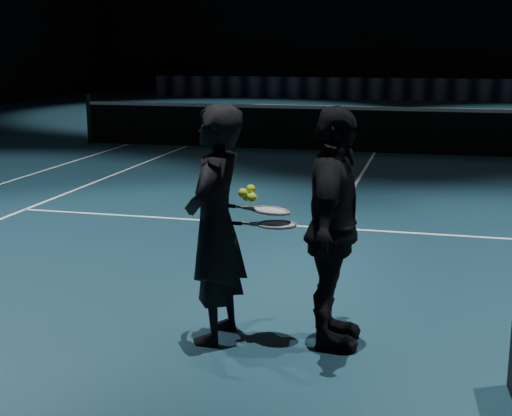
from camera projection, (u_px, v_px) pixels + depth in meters
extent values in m
plane|color=#0D2130|center=(375.00, 153.00, 14.65)|extent=(36.00, 36.00, 0.00)
cylinder|color=black|center=(89.00, 119.00, 16.05)|extent=(0.10, 0.10, 1.10)
cube|color=black|center=(375.00, 132.00, 14.55)|extent=(12.80, 0.02, 0.86)
cube|color=white|center=(376.00, 109.00, 14.45)|extent=(12.80, 0.03, 0.07)
cube|color=black|center=(408.00, 89.00, 29.21)|extent=(22.00, 0.15, 0.90)
imported|color=black|center=(215.00, 225.00, 5.16)|extent=(0.46, 0.66, 1.75)
imported|color=black|center=(333.00, 229.00, 5.06)|extent=(0.46, 1.04, 1.75)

